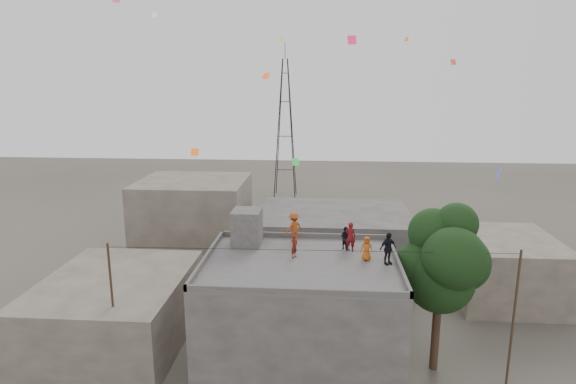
% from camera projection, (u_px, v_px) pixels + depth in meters
% --- Properties ---
extents(ground, '(140.00, 140.00, 0.00)m').
position_uv_depth(ground, '(300.00, 367.00, 26.13)').
color(ground, '#423E36').
rests_on(ground, ground).
extents(main_building, '(10.00, 8.00, 6.10)m').
position_uv_depth(main_building, '(301.00, 316.00, 25.45)').
color(main_building, '#444240').
rests_on(main_building, ground).
extents(parapet, '(10.00, 8.00, 0.30)m').
position_uv_depth(parapet, '(301.00, 259.00, 24.73)').
color(parapet, '#444240').
rests_on(parapet, main_building).
extents(stair_head_box, '(1.60, 1.80, 2.00)m').
position_uv_depth(stair_head_box, '(247.00, 227.00, 27.29)').
color(stair_head_box, '#444240').
rests_on(stair_head_box, main_building).
extents(neighbor_west, '(8.00, 10.00, 4.00)m').
position_uv_depth(neighbor_west, '(116.00, 310.00, 28.42)').
color(neighbor_west, '#574F44').
rests_on(neighbor_west, ground).
extents(neighbor_north, '(12.00, 9.00, 5.00)m').
position_uv_depth(neighbor_north, '(333.00, 241.00, 39.03)').
color(neighbor_north, '#444240').
rests_on(neighbor_north, ground).
extents(neighbor_northwest, '(9.00, 8.00, 7.00)m').
position_uv_depth(neighbor_northwest, '(194.00, 220.00, 41.61)').
color(neighbor_northwest, '#574F44').
rests_on(neighbor_northwest, ground).
extents(neighbor_east, '(7.00, 8.00, 4.40)m').
position_uv_depth(neighbor_east, '(503.00, 267.00, 34.35)').
color(neighbor_east, '#574F44').
rests_on(neighbor_east, ground).
extents(tree, '(4.90, 4.60, 9.10)m').
position_uv_depth(tree, '(444.00, 261.00, 24.81)').
color(tree, black).
rests_on(tree, ground).
extents(utility_line, '(20.12, 0.62, 7.40)m').
position_uv_depth(utility_line, '(309.00, 314.00, 24.02)').
color(utility_line, black).
rests_on(utility_line, ground).
extents(transmission_tower, '(2.97, 2.97, 20.01)m').
position_uv_depth(transmission_tower, '(285.00, 129.00, 63.25)').
color(transmission_tower, black).
rests_on(transmission_tower, ground).
extents(person_red_adult, '(0.68, 0.55, 1.63)m').
position_uv_depth(person_red_adult, '(350.00, 237.00, 26.18)').
color(person_red_adult, maroon).
rests_on(person_red_adult, main_building).
extents(person_orange_child, '(0.68, 0.49, 1.29)m').
position_uv_depth(person_orange_child, '(367.00, 249.00, 24.84)').
color(person_orange_child, '#BF5315').
rests_on(person_orange_child, main_building).
extents(person_dark_child, '(0.77, 0.78, 1.28)m').
position_uv_depth(person_dark_child, '(346.00, 238.00, 26.58)').
color(person_dark_child, black).
rests_on(person_dark_child, main_building).
extents(person_dark_adult, '(1.05, 0.85, 1.67)m').
position_uv_depth(person_dark_adult, '(388.00, 248.00, 24.29)').
color(person_dark_adult, black).
rests_on(person_dark_adult, main_building).
extents(person_orange_adult, '(1.26, 1.20, 1.72)m').
position_uv_depth(person_orange_adult, '(294.00, 227.00, 27.71)').
color(person_orange_adult, '#AB4313').
rests_on(person_orange_adult, main_building).
extents(person_red_child, '(0.47, 0.54, 1.25)m').
position_uv_depth(person_red_child, '(294.00, 246.00, 25.27)').
color(person_red_child, maroon).
rests_on(person_red_child, main_building).
extents(kites, '(21.58, 17.15, 11.96)m').
position_uv_depth(kites, '(307.00, 73.00, 29.67)').
color(kites, orange).
rests_on(kites, ground).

